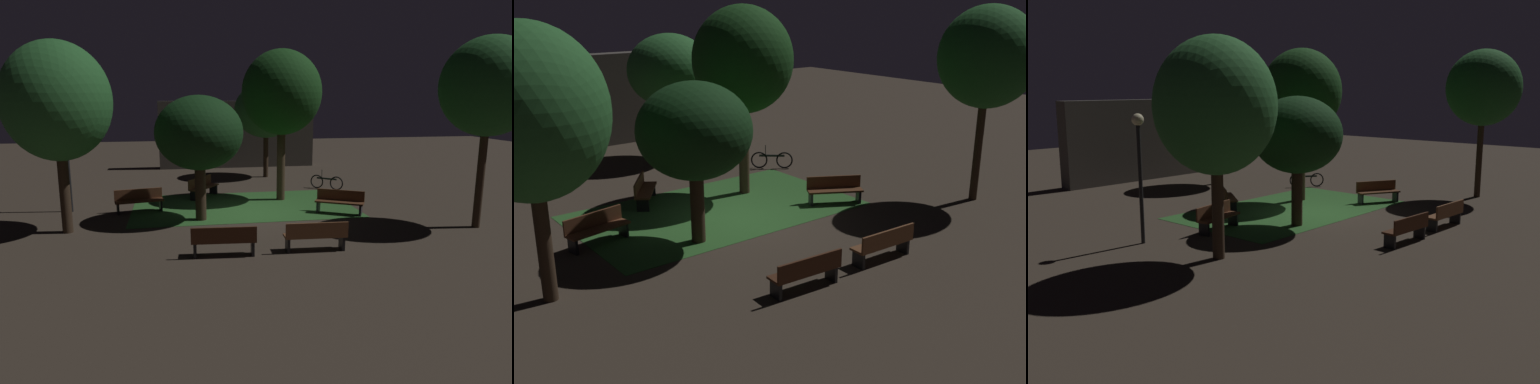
% 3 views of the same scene
% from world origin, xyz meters
% --- Properties ---
extents(ground_plane, '(60.00, 60.00, 0.00)m').
position_xyz_m(ground_plane, '(0.00, 0.00, 0.00)').
color(ground_plane, '#3D3328').
extents(grass_lawn, '(8.69, 5.21, 0.01)m').
position_xyz_m(grass_lawn, '(0.07, 1.31, 0.01)').
color(grass_lawn, '#2D6028').
rests_on(grass_lawn, ground).
extents(bench_front_right, '(1.83, 0.61, 0.88)m').
position_xyz_m(bench_front_right, '(-1.32, -4.56, 0.48)').
color(bench_front_right, '#422314').
rests_on(bench_front_right, ground).
extents(bench_near_trees, '(1.82, 0.56, 0.88)m').
position_xyz_m(bench_near_trees, '(1.31, -4.56, 0.48)').
color(bench_near_trees, brown).
rests_on(bench_near_trees, ground).
extents(bench_front_left, '(1.86, 0.81, 0.88)m').
position_xyz_m(bench_front_left, '(-3.98, 1.04, 0.48)').
color(bench_front_left, brown).
rests_on(bench_front_left, ground).
extents(bench_lawn_edge, '(1.80, 1.32, 0.88)m').
position_xyz_m(bench_lawn_edge, '(3.51, -0.49, 0.48)').
color(bench_lawn_edge, '#512D19').
rests_on(bench_lawn_edge, ground).
extents(bench_back_row, '(1.43, 1.75, 0.88)m').
position_xyz_m(bench_back_row, '(-1.41, 3.31, 0.48)').
color(bench_back_row, brown).
rests_on(bench_back_row, ground).
extents(tree_near_wall, '(3.08, 3.08, 6.27)m').
position_xyz_m(tree_near_wall, '(7.42, -3.10, 4.65)').
color(tree_near_wall, '#38281C').
rests_on(tree_near_wall, ground).
extents(tree_left_canopy, '(3.40, 3.40, 5.09)m').
position_xyz_m(tree_left_canopy, '(2.33, 7.95, 3.61)').
color(tree_left_canopy, '#38281C').
rests_on(tree_left_canopy, ground).
extents(tree_back_right, '(3.32, 3.32, 6.06)m').
position_xyz_m(tree_back_right, '(-6.09, -1.34, 4.18)').
color(tree_back_right, '#38281C').
rests_on(tree_back_right, ground).
extents(tree_back_left, '(3.07, 3.07, 4.41)m').
position_xyz_m(tree_back_left, '(-1.71, -0.52, 3.09)').
color(tree_back_left, '#38281C').
rests_on(tree_back_left, ground).
extents(tree_right_canopy, '(3.30, 3.30, 6.25)m').
position_xyz_m(tree_right_canopy, '(1.85, 2.21, 4.48)').
color(tree_right_canopy, '#423021').
rests_on(tree_right_canopy, ground).
extents(bicycle, '(1.30, 1.12, 0.93)m').
position_xyz_m(bicycle, '(4.52, 4.06, 0.34)').
color(bicycle, black).
rests_on(bicycle, ground).
extents(building_wall_backdrop, '(9.56, 0.80, 4.07)m').
position_xyz_m(building_wall_backdrop, '(1.30, 11.93, 2.04)').
color(building_wall_backdrop, '#4C4742').
rests_on(building_wall_backdrop, ground).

